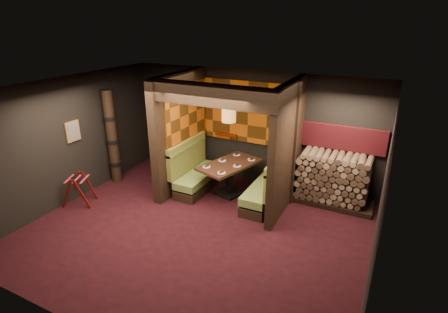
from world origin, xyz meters
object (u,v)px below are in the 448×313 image
Objects in this scene: pendant_lamp at (229,112)px; luggage_rack at (78,188)px; totem_column at (112,138)px; booth_bench_right at (268,189)px; firewood_stack at (336,180)px; dining_table at (229,172)px; booth_bench_left at (196,173)px.

luggage_rack is at bearing -146.76° from pendant_lamp.
totem_column is at bearing 93.50° from luggage_rack.
booth_bench_right is 1.58× the size of pendant_lamp.
booth_bench_right is 0.92× the size of firewood_stack.
dining_table is 1.68× the size of pendant_lamp.
booth_bench_left is 0.91m from dining_table.
booth_bench_left is 1.58× the size of pendant_lamp.
firewood_stack is at bearing 14.48° from dining_table.
luggage_rack is (-2.90, -1.90, -1.69)m from pendant_lamp.
dining_table is 3.11m from totem_column.
dining_table is at bearing 33.93° from luggage_rack.
dining_table is at bearing 174.84° from booth_bench_right.
booth_bench_right is at bearing 0.00° from booth_bench_left.
luggage_rack is 0.34× the size of totem_column.
luggage_rack is at bearing -154.05° from firewood_stack.
totem_column is 5.51m from firewood_stack.
pendant_lamp is 0.42× the size of totem_column.
pendant_lamp is 3.85m from luggage_rack.
totem_column is at bearing -167.85° from dining_table.
booth_bench_right reaches higher than luggage_rack.
luggage_rack is at bearing -86.50° from totem_column.
pendant_lamp is 0.59× the size of firewood_stack.
booth_bench_left is at bearing -167.83° from firewood_stack.
booth_bench_left is 2.74m from luggage_rack.
booth_bench_right is 4.10m from totem_column.
luggage_rack is 5.85m from firewood_stack.
totem_column reaches higher than firewood_stack.
totem_column is (-2.09, -0.55, 0.79)m from booth_bench_left.
booth_bench_left and booth_bench_right have the same top height.
pendant_lamp is 2.85m from firewood_stack.
firewood_stack reaches higher than luggage_rack.
booth_bench_left is 2.30m from totem_column.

